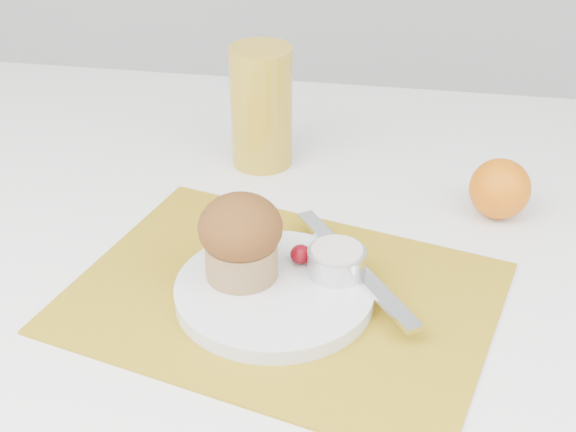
% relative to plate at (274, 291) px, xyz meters
% --- Properties ---
extents(placemat, '(0.47, 0.39, 0.00)m').
position_rel_plate_xyz_m(placemat, '(0.01, 0.00, -0.01)').
color(placemat, '#A58217').
rests_on(placemat, table).
extents(plate, '(0.24, 0.24, 0.02)m').
position_rel_plate_xyz_m(plate, '(0.00, 0.00, 0.00)').
color(plate, silver).
rests_on(plate, placemat).
extents(ramekin, '(0.06, 0.06, 0.03)m').
position_rel_plate_xyz_m(ramekin, '(0.06, 0.03, 0.02)').
color(ramekin, silver).
rests_on(ramekin, plate).
extents(cream, '(0.06, 0.06, 0.01)m').
position_rel_plate_xyz_m(cream, '(0.06, 0.03, 0.03)').
color(cream, silver).
rests_on(cream, ramekin).
extents(raspberry_near, '(0.02, 0.02, 0.02)m').
position_rel_plate_xyz_m(raspberry_near, '(0.02, 0.04, 0.02)').
color(raspberry_near, '#510209').
rests_on(raspberry_near, plate).
extents(raspberry_far, '(0.02, 0.02, 0.02)m').
position_rel_plate_xyz_m(raspberry_far, '(0.04, 0.04, 0.02)').
color(raspberry_far, '#590213').
rests_on(raspberry_far, plate).
extents(butter_knife, '(0.14, 0.19, 0.01)m').
position_rel_plate_xyz_m(butter_knife, '(0.07, 0.04, 0.01)').
color(butter_knife, silver).
rests_on(butter_knife, plate).
extents(orange, '(0.07, 0.07, 0.07)m').
position_rel_plate_xyz_m(orange, '(0.22, 0.20, 0.02)').
color(orange, orange).
rests_on(orange, table).
extents(juice_glass, '(0.09, 0.09, 0.16)m').
position_rel_plate_xyz_m(juice_glass, '(-0.07, 0.29, 0.07)').
color(juice_glass, gold).
rests_on(juice_glass, table).
extents(muffin, '(0.08, 0.08, 0.09)m').
position_rel_plate_xyz_m(muffin, '(-0.04, 0.01, 0.05)').
color(muffin, '#A37D4F').
rests_on(muffin, plate).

